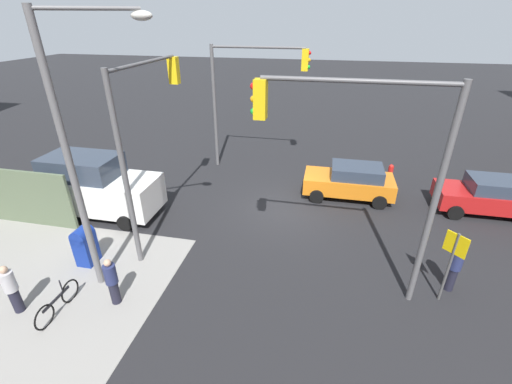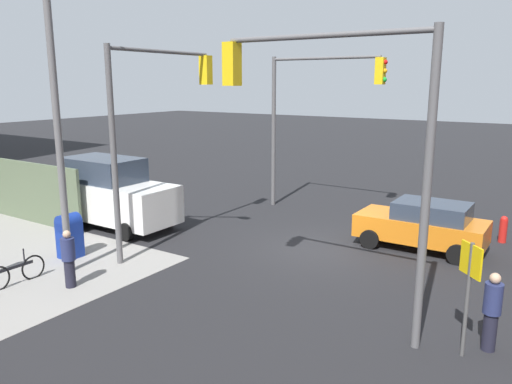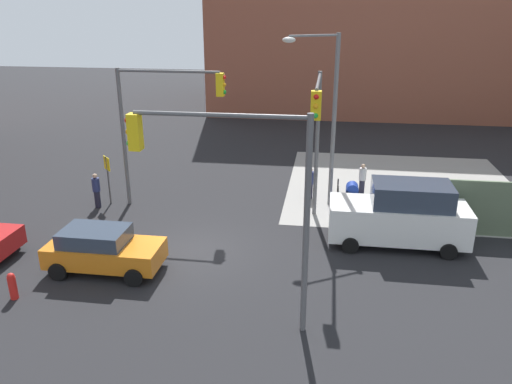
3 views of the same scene
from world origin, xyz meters
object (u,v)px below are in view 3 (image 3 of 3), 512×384
Objects in this scene: hatchback_orange at (103,249)px; van_white_delivery at (401,215)px; traffic_signal_se_corner at (237,180)px; fire_hydrant at (12,285)px; pedestrian_walking_north at (310,183)px; pedestrian_waiting at (96,190)px; traffic_signal_ne_corner at (317,125)px; bicycle_leaning_on_fence at (338,188)px; pedestrian_crossing at (362,179)px; mailbox_blue at (352,196)px; street_lamp_corner at (328,109)px; traffic_signal_nw_corner at (161,111)px.

van_white_delivery reaches higher than hatchback_orange.
van_white_delivery is (5.40, 6.30, -3.33)m from traffic_signal_se_corner.
fire_hydrant is 0.17× the size of van_white_delivery.
pedestrian_waiting is at bearing 162.09° from pedestrian_walking_north.
traffic_signal_ne_corner is 6.25m from bicycle_leaning_on_fence.
hatchback_orange is 13.45m from pedestrian_crossing.
mailbox_blue is at bearing -69.89° from pedestrian_walking_north.
street_lamp_corner reaches higher than pedestrian_crossing.
traffic_signal_nw_corner is at bearing -161.78° from bicycle_leaning_on_fence.
traffic_signal_ne_corner is 3.96× the size of pedestrian_crossing.
pedestrian_walking_north reaches higher than bicycle_leaning_on_fence.
traffic_signal_se_corner is 12.37m from pedestrian_waiting.
pedestrian_walking_north is at bearing 43.70° from pedestrian_waiting.
traffic_signal_se_corner is 1.00× the size of traffic_signal_ne_corner.
pedestrian_waiting is at bearing 171.74° from van_white_delivery.
traffic_signal_ne_corner is (7.09, -1.77, -0.02)m from traffic_signal_nw_corner.
mailbox_blue is 2.50m from pedestrian_walking_north.
pedestrian_waiting is 1.06× the size of pedestrian_walking_north.
mailbox_blue is 11.42m from hatchback_orange.
pedestrian_walking_north is (-2.60, -0.90, -0.02)m from pedestrian_crossing.
mailbox_blue is 0.87× the size of pedestrian_crossing.
fire_hydrant is 0.56× the size of pedestrian_waiting.
bicycle_leaning_on_fence is (1.40, 0.70, -0.48)m from pedestrian_walking_north.
fire_hydrant is 3.12m from hatchback_orange.
traffic_signal_se_corner is 11.74m from pedestrian_walking_north.
bicycle_leaning_on_fence is (8.46, 9.15, -0.50)m from hatchback_orange.
mailbox_blue is (3.62, 9.50, -3.84)m from traffic_signal_se_corner.
street_lamp_corner is (0.38, 2.88, 0.12)m from traffic_signal_ne_corner.
traffic_signal_se_corner is 10.37m from street_lamp_corner.
van_white_delivery is at bearing -66.20° from bicycle_leaning_on_fence.
street_lamp_corner is 4.03m from pedestrian_walking_north.
traffic_signal_se_corner reaches higher than pedestrian_crossing.
traffic_signal_nw_corner is 10.38m from traffic_signal_se_corner.
pedestrian_waiting is (-3.21, -0.70, -3.73)m from traffic_signal_nw_corner.
pedestrian_crossing is 1.03× the size of pedestrian_walking_north.
pedestrian_crossing reaches higher than hatchback_orange.
traffic_signal_se_corner and traffic_signal_ne_corner have the same top height.
van_white_delivery is 6.05m from pedestrian_walking_north.
traffic_signal_se_corner is 12.81m from bicycle_leaning_on_fence.
street_lamp_corner is 4.66m from pedestrian_crossing.
pedestrian_walking_north is at bearing 30.77° from pedestrian_crossing.
traffic_signal_nw_corner is 7.48m from hatchback_orange.
fire_hydrant is 0.59× the size of pedestrian_walking_north.
traffic_signal_ne_corner is at bearing 36.12° from fire_hydrant.
traffic_signal_se_corner is 8.94m from van_white_delivery.
traffic_signal_nw_corner is 8.03m from pedestrian_walking_north.
fire_hydrant is (-2.41, -8.70, -4.12)m from traffic_signal_nw_corner.
street_lamp_corner is 14.55m from fire_hydrant.
pedestrian_walking_north is (6.79, 2.00, -3.78)m from traffic_signal_nw_corner.
traffic_signal_ne_corner reaches higher than fire_hydrant.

